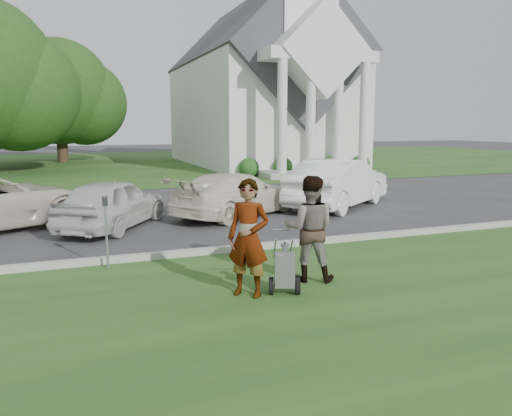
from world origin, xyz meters
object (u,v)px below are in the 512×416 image
car_d (339,183)px  car_c (236,194)px  tree_back (59,97)px  person_left (248,239)px  striping_cart (285,271)px  parking_meter_near (106,223)px  car_b (112,203)px  person_right (309,229)px  church (260,77)px

car_d → car_c: bearing=57.8°
tree_back → person_left: 32.59m
striping_cart → parking_meter_near: parking_meter_near is taller
parking_meter_near → car_c: parking_meter_near is taller
car_d → car_b: bearing=60.2°
person_right → car_b: bearing=-37.2°
parking_meter_near → car_b: 4.01m
church → car_c: size_ratio=5.23×
tree_back → person_left: bearing=-84.6°
car_b → car_d: 7.54m
car_b → person_right: bearing=148.4°
tree_back → person_right: (4.36, -31.83, -3.78)m
person_left → parking_meter_near: (-2.05, 2.43, -0.05)m
striping_cart → parking_meter_near: bearing=155.8°
striping_cart → car_d: car_d is taller
person_left → car_b: size_ratio=0.48×
car_c → car_d: (3.77, 0.29, 0.15)m
tree_back → car_b: bearing=-86.8°
parking_meter_near → car_b: (0.43, 3.98, -0.23)m
church → car_b: bearing=-121.4°
person_right → parking_meter_near: 3.92m
person_right → car_d: 8.29m
parking_meter_near → car_d: car_d is taller
person_right → car_d: size_ratio=0.38×
church → striping_cart: 27.71m
church → tree_back: bearing=152.2°
tree_back → car_d: (8.92, -24.91, -3.90)m
person_left → car_b: person_left is taller
striping_cart → parking_meter_near: size_ratio=0.74×
person_right → tree_back: bearing=-55.4°
tree_back → parking_meter_near: bearing=-88.1°
tree_back → person_right: size_ratio=5.07×
tree_back → car_c: 26.04m
tree_back → car_c: tree_back is taller
person_right → car_d: (4.56, 6.92, -0.13)m
person_left → person_right: bearing=58.7°
church → parking_meter_near: church is taller
church → person_right: bearing=-109.1°
church → car_b: (-11.57, -18.94, -5.25)m
parking_meter_near → church: bearing=62.4°
church → tree_back: (-13.01, 6.87, -1.21)m
parking_meter_near → car_d: (7.91, 4.89, -0.09)m
person_right → car_b: (-2.92, 6.01, -0.26)m
tree_back → church: bearing=-27.8°
tree_back → striping_cart: size_ratio=8.88×
tree_back → striping_cart: (3.65, -32.36, -4.32)m
striping_cart → car_c: bearing=98.1°
car_b → car_c: 3.77m
car_b → parking_meter_near: bearing=116.3°
parking_meter_near → person_left: bearing=-49.8°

